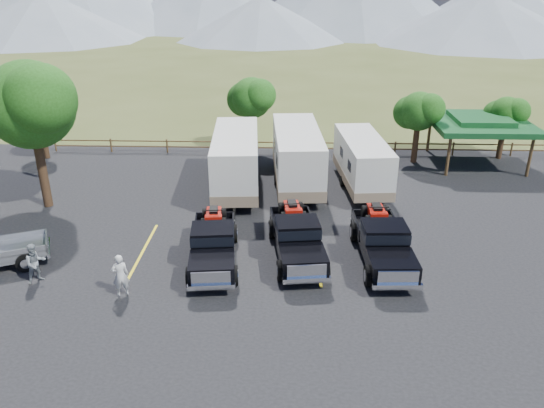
{
  "coord_description": "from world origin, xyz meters",
  "views": [
    {
      "loc": [
        0.64,
        -17.1,
        11.75
      ],
      "look_at": [
        -0.15,
        6.05,
        1.6
      ],
      "focal_mm": 35.0,
      "sensor_mm": 36.0,
      "label": 1
    }
  ],
  "objects_px": {
    "rig_left": "(213,242)",
    "tree_big_nw": "(30,105)",
    "pavilion": "(480,123)",
    "trailer_center": "(297,157)",
    "rig_center": "(297,236)",
    "trailer_right": "(362,162)",
    "person_b": "(35,263)",
    "rig_right": "(383,240)",
    "trailer_left": "(236,161)",
    "person_a": "(120,275)"
  },
  "relations": [
    {
      "from": "tree_big_nw",
      "to": "person_a",
      "type": "relative_size",
      "value": 4.39
    },
    {
      "from": "pavilion",
      "to": "tree_big_nw",
      "type": "bearing_deg",
      "value": -162.66
    },
    {
      "from": "trailer_left",
      "to": "trailer_center",
      "type": "height_order",
      "value": "trailer_center"
    },
    {
      "from": "trailer_right",
      "to": "person_b",
      "type": "xyz_separation_m",
      "value": [
        -14.52,
        -10.92,
        -0.71
      ]
    },
    {
      "from": "pavilion",
      "to": "rig_left",
      "type": "bearing_deg",
      "value": -138.65
    },
    {
      "from": "rig_left",
      "to": "trailer_left",
      "type": "relative_size",
      "value": 0.62
    },
    {
      "from": "rig_center",
      "to": "trailer_center",
      "type": "bearing_deg",
      "value": 82.24
    },
    {
      "from": "tree_big_nw",
      "to": "rig_center",
      "type": "bearing_deg",
      "value": -20.59
    },
    {
      "from": "rig_right",
      "to": "tree_big_nw",
      "type": "bearing_deg",
      "value": 160.24
    },
    {
      "from": "pavilion",
      "to": "trailer_left",
      "type": "relative_size",
      "value": 0.64
    },
    {
      "from": "rig_left",
      "to": "tree_big_nw",
      "type": "bearing_deg",
      "value": 143.92
    },
    {
      "from": "pavilion",
      "to": "person_b",
      "type": "height_order",
      "value": "pavilion"
    },
    {
      "from": "pavilion",
      "to": "trailer_right",
      "type": "distance_m",
      "value": 9.48
    },
    {
      "from": "trailer_center",
      "to": "person_a",
      "type": "height_order",
      "value": "trailer_center"
    },
    {
      "from": "pavilion",
      "to": "trailer_left",
      "type": "distance_m",
      "value": 16.35
    },
    {
      "from": "rig_left",
      "to": "trailer_left",
      "type": "height_order",
      "value": "trailer_left"
    },
    {
      "from": "rig_center",
      "to": "person_b",
      "type": "height_order",
      "value": "rig_center"
    },
    {
      "from": "rig_left",
      "to": "trailer_left",
      "type": "distance_m",
      "value": 8.42
    },
    {
      "from": "rig_center",
      "to": "trailer_center",
      "type": "height_order",
      "value": "trailer_center"
    },
    {
      "from": "tree_big_nw",
      "to": "trailer_left",
      "type": "bearing_deg",
      "value": 14.45
    },
    {
      "from": "rig_right",
      "to": "rig_center",
      "type": "bearing_deg",
      "value": 172.83
    },
    {
      "from": "trailer_left",
      "to": "person_a",
      "type": "xyz_separation_m",
      "value": [
        -3.46,
        -11.18,
        -0.86
      ]
    },
    {
      "from": "pavilion",
      "to": "trailer_center",
      "type": "bearing_deg",
      "value": -158.76
    },
    {
      "from": "rig_left",
      "to": "rig_center",
      "type": "xyz_separation_m",
      "value": [
        3.63,
        0.68,
        0.03
      ]
    },
    {
      "from": "tree_big_nw",
      "to": "trailer_left",
      "type": "relative_size",
      "value": 0.81
    },
    {
      "from": "pavilion",
      "to": "rig_right",
      "type": "relative_size",
      "value": 1.0
    },
    {
      "from": "rig_left",
      "to": "trailer_left",
      "type": "bearing_deg",
      "value": 82.73
    },
    {
      "from": "person_a",
      "to": "person_b",
      "type": "height_order",
      "value": "person_a"
    },
    {
      "from": "rig_left",
      "to": "rig_right",
      "type": "relative_size",
      "value": 0.97
    },
    {
      "from": "pavilion",
      "to": "rig_right",
      "type": "distance_m",
      "value": 15.81
    },
    {
      "from": "rig_left",
      "to": "trailer_center",
      "type": "xyz_separation_m",
      "value": [
        3.72,
        9.12,
        0.85
      ]
    },
    {
      "from": "rig_right",
      "to": "person_b",
      "type": "bearing_deg",
      "value": -173.37
    },
    {
      "from": "rig_right",
      "to": "person_a",
      "type": "relative_size",
      "value": 3.47
    },
    {
      "from": "pavilion",
      "to": "trailer_right",
      "type": "relative_size",
      "value": 0.72
    },
    {
      "from": "trailer_center",
      "to": "trailer_right",
      "type": "xyz_separation_m",
      "value": [
        3.78,
        -0.13,
        -0.23
      ]
    },
    {
      "from": "trailer_right",
      "to": "person_b",
      "type": "distance_m",
      "value": 18.18
    },
    {
      "from": "rig_center",
      "to": "rig_left",
      "type": "bearing_deg",
      "value": -176.59
    },
    {
      "from": "trailer_right",
      "to": "person_a",
      "type": "distance_m",
      "value": 15.97
    },
    {
      "from": "trailer_right",
      "to": "tree_big_nw",
      "type": "bearing_deg",
      "value": -174.76
    },
    {
      "from": "rig_right",
      "to": "person_b",
      "type": "relative_size",
      "value": 3.62
    },
    {
      "from": "trailer_left",
      "to": "person_a",
      "type": "bearing_deg",
      "value": -111.02
    },
    {
      "from": "pavilion",
      "to": "trailer_center",
      "type": "xyz_separation_m",
      "value": [
        -11.9,
        -4.63,
        -0.95
      ]
    },
    {
      "from": "trailer_left",
      "to": "person_b",
      "type": "relative_size",
      "value": 5.66
    },
    {
      "from": "rig_left",
      "to": "person_b",
      "type": "distance_m",
      "value": 7.28
    },
    {
      "from": "trailer_right",
      "to": "person_b",
      "type": "bearing_deg",
      "value": -148.28
    },
    {
      "from": "rig_right",
      "to": "trailer_center",
      "type": "height_order",
      "value": "trailer_center"
    },
    {
      "from": "pavilion",
      "to": "trailer_right",
      "type": "height_order",
      "value": "pavilion"
    },
    {
      "from": "rig_center",
      "to": "trailer_center",
      "type": "xyz_separation_m",
      "value": [
        0.09,
        8.44,
        0.82
      ]
    },
    {
      "from": "rig_left",
      "to": "trailer_right",
      "type": "height_order",
      "value": "trailer_right"
    },
    {
      "from": "trailer_center",
      "to": "person_a",
      "type": "relative_size",
      "value": 5.54
    }
  ]
}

